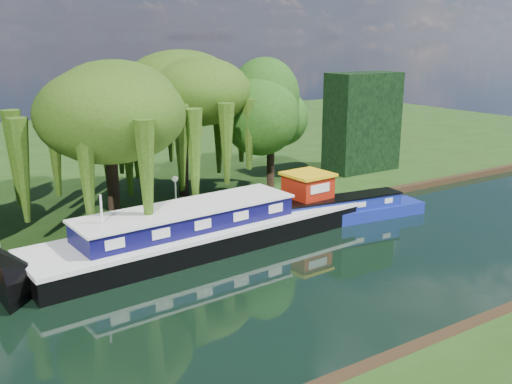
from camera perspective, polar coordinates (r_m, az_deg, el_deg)
ground at (r=27.01m, az=0.66°, el=-9.21°), size 120.00×120.00×0.00m
far_bank at (r=57.24m, az=-18.42°, el=3.40°), size 120.00×52.00×0.45m
dutch_barge at (r=31.47m, az=-4.86°, el=-3.67°), size 19.61×5.72×4.08m
narrowboat at (r=36.01m, az=8.46°, el=-2.00°), size 11.97×3.41×1.72m
white_cruiser at (r=38.66m, az=9.08°, el=-1.78°), size 2.53×2.28×1.18m
willow_left at (r=33.53m, az=-14.56°, el=7.56°), size 7.51×7.51×9.00m
willow_right at (r=39.11m, az=-7.51°, el=9.01°), size 7.40×7.40×9.02m
tree_far_right at (r=41.08m, az=1.50°, el=7.97°), size 4.92×4.92×8.06m
conifer_hedge at (r=47.92m, az=10.58°, el=6.89°), size 6.00×3.00×8.00m
lamppost at (r=35.16m, az=-8.08°, el=0.65°), size 0.36×0.36×2.56m
mooring_posts at (r=33.34m, az=-8.03°, el=-2.79°), size 19.16×0.16×1.00m
reeds_near at (r=26.40m, az=23.04°, el=-9.79°), size 33.70×1.50×1.10m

